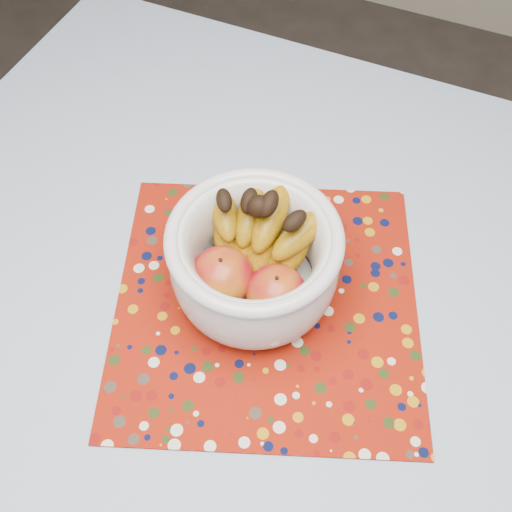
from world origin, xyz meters
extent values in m
plane|color=#2D2826|center=(0.00, 0.00, 0.00)|extent=(4.00, 4.00, 0.00)
cube|color=brown|center=(0.00, 0.00, 0.73)|extent=(1.20, 1.20, 0.04)
cylinder|color=brown|center=(-0.53, 0.53, 0.35)|extent=(0.06, 0.06, 0.71)
cube|color=#637FA5|center=(0.00, 0.00, 0.76)|extent=(1.32, 1.32, 0.01)
cube|color=maroon|center=(-0.04, 0.11, 0.76)|extent=(0.53, 0.53, 0.00)
cylinder|color=silver|center=(-0.06, 0.12, 0.77)|extent=(0.11, 0.11, 0.01)
cylinder|color=silver|center=(-0.06, 0.12, 0.78)|extent=(0.16, 0.16, 0.01)
torus|color=silver|center=(-0.06, 0.12, 0.89)|extent=(0.22, 0.22, 0.02)
ellipsoid|color=maroon|center=(-0.09, 0.09, 0.82)|extent=(0.08, 0.08, 0.08)
ellipsoid|color=maroon|center=(-0.02, 0.10, 0.82)|extent=(0.08, 0.08, 0.07)
sphere|color=black|center=(-0.07, 0.16, 0.90)|extent=(0.03, 0.03, 0.03)
camera|label=1|loc=(0.11, -0.26, 1.49)|focal=42.00mm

